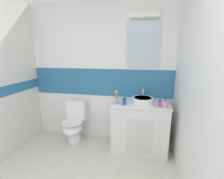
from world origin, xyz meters
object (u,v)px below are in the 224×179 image
at_px(sink_basin, 143,100).
at_px(lotion_bottle_short, 124,102).
at_px(soap_dispenser, 165,104).
at_px(perfume_flask_small, 160,103).
at_px(toothbrush_cup, 116,100).
at_px(toilet, 74,123).

xyz_separation_m(sink_basin, lotion_bottle_short, (-0.28, -0.16, 0.00)).
height_order(soap_dispenser, perfume_flask_small, soap_dispenser).
distance_m(toothbrush_cup, perfume_flask_small, 0.66).
relative_size(sink_basin, toothbrush_cup, 1.72).
xyz_separation_m(toothbrush_cup, lotion_bottle_short, (0.13, -0.01, -0.01)).
bearing_deg(toilet, soap_dispenser, -7.65).
xyz_separation_m(toothbrush_cup, soap_dispenser, (0.74, -0.03, -0.00)).
relative_size(lotion_bottle_short, perfume_flask_small, 0.95).
height_order(toilet, soap_dispenser, soap_dispenser).
distance_m(sink_basin, soap_dispenser, 0.37).
bearing_deg(lotion_bottle_short, toilet, 168.39).
distance_m(toilet, soap_dispenser, 1.66).
xyz_separation_m(toilet, toothbrush_cup, (0.81, -0.18, 0.55)).
xyz_separation_m(sink_basin, soap_dispenser, (0.32, -0.17, 0.01)).
xyz_separation_m(sink_basin, toothbrush_cup, (-0.42, -0.14, 0.01)).
bearing_deg(perfume_flask_small, sink_basin, 146.04).
bearing_deg(toothbrush_cup, soap_dispenser, -2.23).
height_order(sink_basin, toothbrush_cup, toothbrush_cup).
xyz_separation_m(toilet, perfume_flask_small, (1.48, -0.20, 0.54)).
relative_size(sink_basin, soap_dispenser, 2.65).
xyz_separation_m(sink_basin, perfume_flask_small, (0.25, -0.17, 0.01)).
bearing_deg(perfume_flask_small, toothbrush_cup, 178.10).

